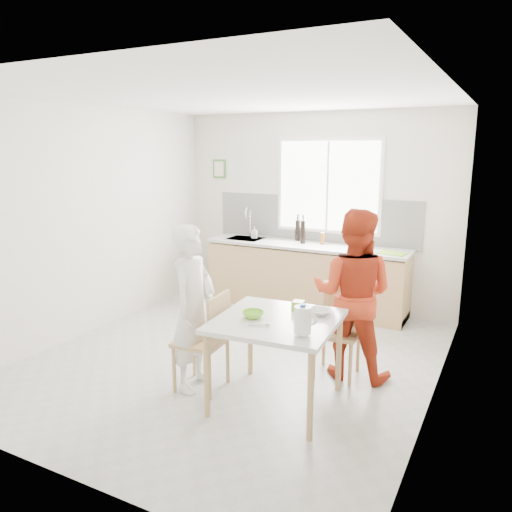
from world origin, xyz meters
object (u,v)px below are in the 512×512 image
at_px(person_red, 353,294).
at_px(bowl_green, 253,314).
at_px(chair_far, 339,325).
at_px(person_white, 193,308).
at_px(chair_left, 207,337).
at_px(bowl_white, 319,312).
at_px(milk_jug, 303,320).
at_px(wine_bottle_b, 298,230).
at_px(dining_table, 277,328).
at_px(wine_bottle_a, 303,232).

xyz_separation_m(person_red, bowl_green, (-0.61, -0.91, -0.02)).
bearing_deg(chair_far, person_white, -145.01).
height_order(chair_left, bowl_white, chair_left).
relative_size(chair_left, person_white, 0.60).
bearing_deg(person_red, bowl_white, 72.81).
distance_m(milk_jug, wine_bottle_b, 3.34).
xyz_separation_m(dining_table, chair_left, (-0.68, -0.05, -0.19)).
xyz_separation_m(bowl_white, milk_jug, (0.06, -0.53, 0.10)).
xyz_separation_m(chair_far, milk_jug, (0.06, -1.10, 0.41)).
height_order(dining_table, wine_bottle_b, wine_bottle_b).
height_order(chair_left, wine_bottle_b, wine_bottle_b).
distance_m(milk_jug, wine_bottle_a, 3.13).
height_order(dining_table, milk_jug, milk_jug).
bearing_deg(milk_jug, person_red, 82.16).
relative_size(person_white, bowl_white, 7.93).
bearing_deg(dining_table, chair_far, 71.22).
bearing_deg(dining_table, person_red, 64.13).
relative_size(chair_far, wine_bottle_b, 3.00).
xyz_separation_m(chair_left, bowl_white, (0.96, 0.32, 0.29)).
bearing_deg(person_red, dining_table, 59.74).
relative_size(chair_left, milk_jug, 3.89).
xyz_separation_m(chair_far, person_white, (-1.10, -0.91, 0.28)).
xyz_separation_m(wine_bottle_a, wine_bottle_b, (-0.15, 0.16, -0.01)).
bearing_deg(milk_jug, person_white, 166.22).
distance_m(bowl_green, wine_bottle_a, 2.79).
height_order(chair_left, person_white, person_white).
relative_size(dining_table, chair_far, 1.21).
relative_size(chair_far, bowl_green, 4.83).
relative_size(wine_bottle_a, wine_bottle_b, 1.07).
bearing_deg(person_red, bowl_green, 52.00).
distance_m(person_red, bowl_green, 1.09).
distance_m(dining_table, person_red, 0.95).
xyz_separation_m(person_red, wine_bottle_b, (-1.40, 1.95, 0.24)).
bearing_deg(person_white, chair_left, -90.00).
bearing_deg(wine_bottle_a, dining_table, -72.21).
xyz_separation_m(bowl_green, wine_bottle_a, (-0.65, 2.70, 0.27)).
distance_m(bowl_white, wine_bottle_a, 2.63).
relative_size(bowl_green, milk_jug, 0.78).
distance_m(dining_table, bowl_white, 0.40).
relative_size(dining_table, milk_jug, 4.57).
distance_m(chair_far, person_white, 1.45).
bearing_deg(person_white, chair_far, -55.01).
distance_m(dining_table, person_white, 0.82).
relative_size(person_white, person_red, 0.93).
xyz_separation_m(chair_far, person_red, (0.12, 0.00, 0.34)).
height_order(milk_jug, wine_bottle_b, wine_bottle_b).
height_order(person_red, wine_bottle_b, person_red).
height_order(person_white, bowl_green, person_white).
xyz_separation_m(person_white, wine_bottle_b, (-0.18, 2.86, 0.30)).
xyz_separation_m(chair_far, bowl_white, (-0.01, -0.57, 0.31)).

